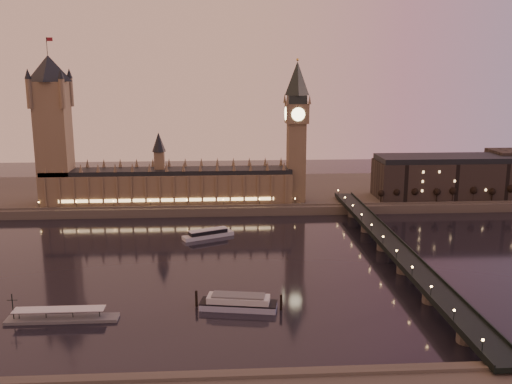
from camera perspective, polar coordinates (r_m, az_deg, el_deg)
The scene contains 18 objects.
ground at distance 309.39m, azimuth -3.14°, elevation -7.22°, with size 700.00×700.00×0.00m, color black.
far_embankment at distance 468.54m, azimuth 0.35°, elevation -0.05°, with size 560.00×130.00×6.00m, color #423D35.
palace_of_westminster at distance 422.36m, azimuth -8.77°, elevation 1.03°, with size 180.00×26.62×52.00m.
victoria_tower at distance 430.93m, azimuth -19.67°, elevation 6.61°, with size 31.68×31.68×118.00m.
big_ben at distance 418.11m, azimuth 4.08°, elevation 6.88°, with size 17.68×17.68×104.00m.
westminster_bridge at distance 321.32m, azimuth 13.50°, elevation -5.77°, with size 13.20×260.00×15.30m.
city_block at distance 472.89m, azimuth 21.03°, elevation 1.62°, with size 155.00×45.00×34.00m.
bare_tree_0 at distance 426.21m, azimuth 12.20°, elevation -0.01°, with size 5.55×5.55×11.29m.
bare_tree_1 at distance 430.24m, azimuth 14.01°, elevation 0.02°, with size 5.55×5.55×11.29m.
bare_tree_2 at distance 434.69m, azimuth 15.78°, elevation 0.04°, with size 5.55×5.55×11.29m.
bare_tree_3 at distance 439.55m, azimuth 17.52°, elevation 0.07°, with size 5.55×5.55×11.29m.
bare_tree_4 at distance 444.81m, azimuth 19.22°, elevation 0.09°, with size 5.55×5.55×11.29m.
bare_tree_5 at distance 450.45m, azimuth 20.88°, elevation 0.11°, with size 5.55×5.55×11.29m.
bare_tree_6 at distance 456.46m, azimuth 22.49°, elevation 0.14°, with size 5.55×5.55×11.29m.
bare_tree_7 at distance 462.82m, azimuth 24.06°, elevation 0.16°, with size 5.55×5.55×11.29m.
cruise_boat_a at distance 356.54m, azimuth -4.81°, elevation -4.20°, with size 32.45×19.98×5.20m.
moored_barge at distance 253.92m, azimuth -1.77°, elevation -10.98°, with size 38.16×15.11×7.10m.
pontoon_pier at distance 257.03m, azimuth -18.85°, elevation -11.79°, with size 46.19×7.70×12.32m.
Camera 1 is at (-1.34, -291.56, 103.51)m, focal length 40.00 mm.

